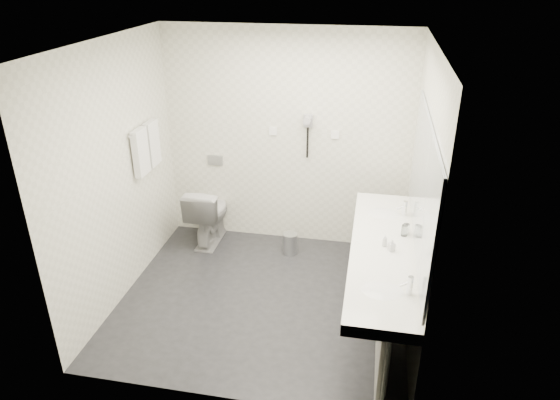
# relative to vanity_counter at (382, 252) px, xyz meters

# --- Properties ---
(floor) EXTENTS (2.80, 2.80, 0.00)m
(floor) POSITION_rel_vanity_counter_xyz_m (-1.12, 0.20, -0.80)
(floor) COLOR #232327
(floor) RESTS_ON ground
(ceiling) EXTENTS (2.80, 2.80, 0.00)m
(ceiling) POSITION_rel_vanity_counter_xyz_m (-1.12, 0.20, 1.70)
(ceiling) COLOR white
(ceiling) RESTS_ON wall_back
(wall_back) EXTENTS (2.80, 0.00, 2.80)m
(wall_back) POSITION_rel_vanity_counter_xyz_m (-1.12, 1.50, 0.45)
(wall_back) COLOR silver
(wall_back) RESTS_ON floor
(wall_front) EXTENTS (2.80, 0.00, 2.80)m
(wall_front) POSITION_rel_vanity_counter_xyz_m (-1.12, -1.10, 0.45)
(wall_front) COLOR silver
(wall_front) RESTS_ON floor
(wall_left) EXTENTS (0.00, 2.60, 2.60)m
(wall_left) POSITION_rel_vanity_counter_xyz_m (-2.52, 0.20, 0.45)
(wall_left) COLOR silver
(wall_left) RESTS_ON floor
(wall_right) EXTENTS (0.00, 2.60, 2.60)m
(wall_right) POSITION_rel_vanity_counter_xyz_m (0.27, 0.20, 0.45)
(wall_right) COLOR silver
(wall_right) RESTS_ON floor
(vanity_counter) EXTENTS (0.55, 2.20, 0.10)m
(vanity_counter) POSITION_rel_vanity_counter_xyz_m (0.00, 0.00, 0.00)
(vanity_counter) COLOR white
(vanity_counter) RESTS_ON floor
(vanity_panel) EXTENTS (0.03, 2.15, 0.75)m
(vanity_panel) POSITION_rel_vanity_counter_xyz_m (0.02, 0.00, -0.42)
(vanity_panel) COLOR #97968E
(vanity_panel) RESTS_ON floor
(vanity_post_near) EXTENTS (0.06, 0.06, 0.75)m
(vanity_post_near) POSITION_rel_vanity_counter_xyz_m (0.05, -1.04, -0.42)
(vanity_post_near) COLOR silver
(vanity_post_near) RESTS_ON floor
(vanity_post_far) EXTENTS (0.06, 0.06, 0.75)m
(vanity_post_far) POSITION_rel_vanity_counter_xyz_m (0.05, 1.04, -0.42)
(vanity_post_far) COLOR silver
(vanity_post_far) RESTS_ON floor
(mirror) EXTENTS (0.02, 2.20, 1.05)m
(mirror) POSITION_rel_vanity_counter_xyz_m (0.26, 0.00, 0.65)
(mirror) COLOR #B2BCC6
(mirror) RESTS_ON wall_right
(basin_near) EXTENTS (0.40, 0.31, 0.05)m
(basin_near) POSITION_rel_vanity_counter_xyz_m (0.00, -0.65, 0.04)
(basin_near) COLOR white
(basin_near) RESTS_ON vanity_counter
(basin_far) EXTENTS (0.40, 0.31, 0.05)m
(basin_far) POSITION_rel_vanity_counter_xyz_m (0.00, 0.65, 0.04)
(basin_far) COLOR white
(basin_far) RESTS_ON vanity_counter
(faucet_near) EXTENTS (0.04, 0.04, 0.15)m
(faucet_near) POSITION_rel_vanity_counter_xyz_m (0.19, -0.65, 0.12)
(faucet_near) COLOR silver
(faucet_near) RESTS_ON vanity_counter
(faucet_far) EXTENTS (0.04, 0.04, 0.15)m
(faucet_far) POSITION_rel_vanity_counter_xyz_m (0.19, 0.65, 0.12)
(faucet_far) COLOR silver
(faucet_far) RESTS_ON vanity_counter
(soap_bottle_a) EXTENTS (0.07, 0.07, 0.11)m
(soap_bottle_a) POSITION_rel_vanity_counter_xyz_m (0.07, -0.05, 0.10)
(soap_bottle_a) COLOR beige
(soap_bottle_a) RESTS_ON vanity_counter
(soap_bottle_c) EXTENTS (0.05, 0.05, 0.11)m
(soap_bottle_c) POSITION_rel_vanity_counter_xyz_m (0.01, 0.02, 0.11)
(soap_bottle_c) COLOR beige
(soap_bottle_c) RESTS_ON vanity_counter
(glass_left) EXTENTS (0.07, 0.07, 0.10)m
(glass_left) POSITION_rel_vanity_counter_xyz_m (0.18, 0.24, 0.10)
(glass_left) COLOR silver
(glass_left) RESTS_ON vanity_counter
(glass_right) EXTENTS (0.07, 0.07, 0.10)m
(glass_right) POSITION_rel_vanity_counter_xyz_m (0.20, 0.27, 0.10)
(glass_right) COLOR silver
(glass_right) RESTS_ON vanity_counter
(toilet) EXTENTS (0.42, 0.72, 0.73)m
(toilet) POSITION_rel_vanity_counter_xyz_m (-2.01, 1.23, -0.44)
(toilet) COLOR white
(toilet) RESTS_ON floor
(flush_plate) EXTENTS (0.18, 0.02, 0.12)m
(flush_plate) POSITION_rel_vanity_counter_xyz_m (-1.98, 1.49, 0.15)
(flush_plate) COLOR #B2B5BA
(flush_plate) RESTS_ON wall_back
(pedal_bin) EXTENTS (0.21, 0.21, 0.24)m
(pedal_bin) POSITION_rel_vanity_counter_xyz_m (-1.01, 1.13, -0.68)
(pedal_bin) COLOR #B2B5BA
(pedal_bin) RESTS_ON floor
(bin_lid) EXTENTS (0.17, 0.17, 0.01)m
(bin_lid) POSITION_rel_vanity_counter_xyz_m (-1.01, 1.13, -0.55)
(bin_lid) COLOR #B2B5BA
(bin_lid) RESTS_ON pedal_bin
(towel_rail) EXTENTS (0.02, 0.62, 0.02)m
(towel_rail) POSITION_rel_vanity_counter_xyz_m (-2.47, 0.75, 0.75)
(towel_rail) COLOR silver
(towel_rail) RESTS_ON wall_left
(towel_near) EXTENTS (0.07, 0.24, 0.48)m
(towel_near) POSITION_rel_vanity_counter_xyz_m (-2.46, 0.61, 0.53)
(towel_near) COLOR white
(towel_near) RESTS_ON towel_rail
(towel_far) EXTENTS (0.07, 0.24, 0.48)m
(towel_far) POSITION_rel_vanity_counter_xyz_m (-2.46, 0.89, 0.53)
(towel_far) COLOR white
(towel_far) RESTS_ON towel_rail
(dryer_cradle) EXTENTS (0.10, 0.04, 0.14)m
(dryer_cradle) POSITION_rel_vanity_counter_xyz_m (-0.88, 1.47, 0.70)
(dryer_cradle) COLOR #9D9BA1
(dryer_cradle) RESTS_ON wall_back
(dryer_barrel) EXTENTS (0.08, 0.14, 0.08)m
(dryer_barrel) POSITION_rel_vanity_counter_xyz_m (-0.88, 1.40, 0.73)
(dryer_barrel) COLOR #9D9BA1
(dryer_barrel) RESTS_ON dryer_cradle
(dryer_cord) EXTENTS (0.02, 0.02, 0.35)m
(dryer_cord) POSITION_rel_vanity_counter_xyz_m (-0.88, 1.46, 0.45)
(dryer_cord) COLOR black
(dryer_cord) RESTS_ON dryer_cradle
(switch_plate_a) EXTENTS (0.09, 0.02, 0.09)m
(switch_plate_a) POSITION_rel_vanity_counter_xyz_m (-1.27, 1.49, 0.55)
(switch_plate_a) COLOR white
(switch_plate_a) RESTS_ON wall_back
(switch_plate_b) EXTENTS (0.09, 0.02, 0.09)m
(switch_plate_b) POSITION_rel_vanity_counter_xyz_m (-0.57, 1.49, 0.55)
(switch_plate_b) COLOR white
(switch_plate_b) RESTS_ON wall_back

